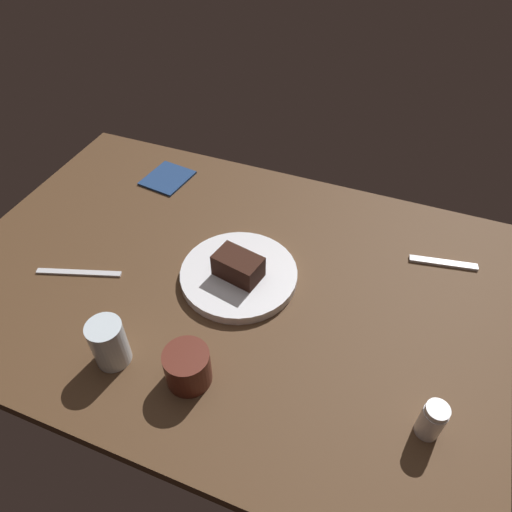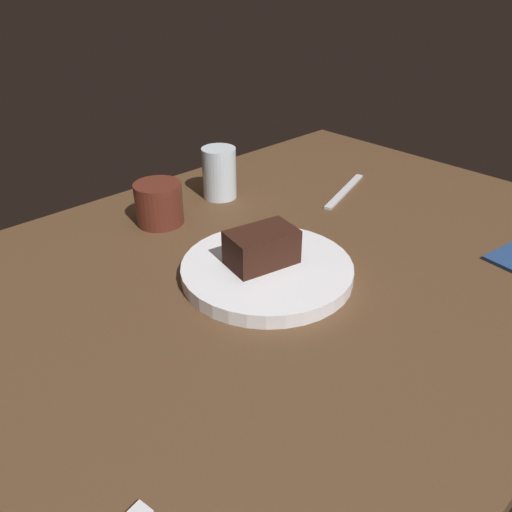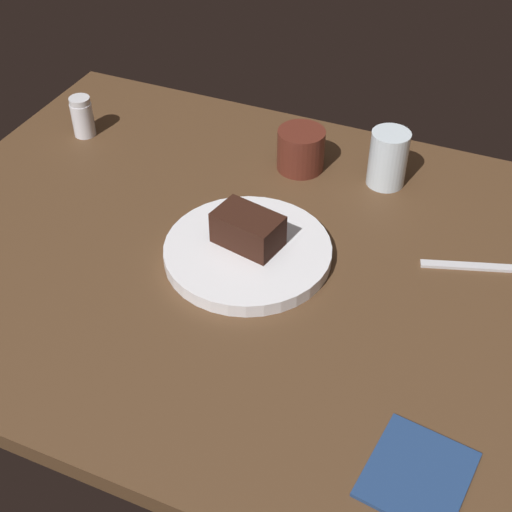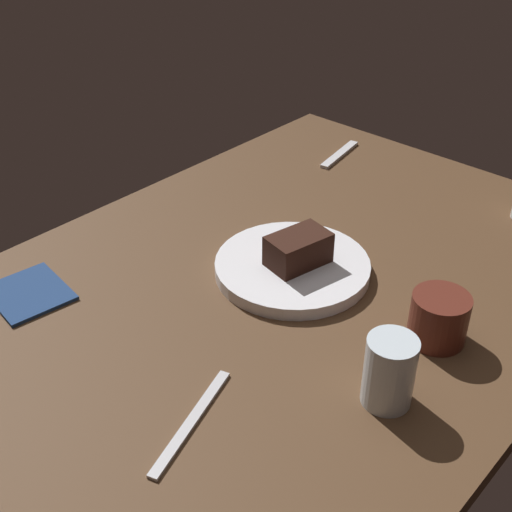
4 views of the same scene
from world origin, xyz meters
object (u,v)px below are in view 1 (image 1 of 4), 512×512
Objects in this scene: water_glass at (109,343)px; folded_napkin at (168,178)px; coffee_cup at (188,367)px; dessert_plate at (239,275)px; dessert_spoon at (443,263)px; chocolate_cake_slice at (239,265)px; butter_knife at (79,273)px; salt_shaker at (432,420)px.

folded_napkin is at bearing -70.92° from water_glass.
coffee_cup is at bearing 122.74° from folded_napkin.
dessert_spoon is at bearing -153.16° from dessert_plate.
folded_napkin is at bearing -39.30° from dessert_plate.
water_glass is (14.01, 27.46, 3.90)cm from dessert_plate.
chocolate_cake_slice is at bearing 119.00° from dessert_plate.
dessert_plate is 1.35× the size of butter_knife.
coffee_cup is 0.56× the size of dessert_spoon.
dessert_spoon is (-41.46, -20.98, -0.73)cm from dessert_plate.
chocolate_cake_slice is 0.80× the size of folded_napkin.
chocolate_cake_slice is at bearing -118.03° from water_glass.
chocolate_cake_slice is 46.89cm from salt_shaker.
folded_napkin is (-0.97, -38.55, 0.05)cm from butter_knife.
coffee_cup is at bearing 92.62° from dessert_plate.
salt_shaker is 0.41× the size of butter_knife.
dessert_plate is 42.37cm from folded_napkin.
folded_napkin reaches higher than butter_knife.
butter_knife is at bearing -38.56° from water_glass.
folded_napkin is (33.97, -52.85, -3.44)cm from coffee_cup.
salt_shaker reaches higher than dessert_plate.
dessert_plate is 3.77cm from chocolate_cake_slice.
coffee_cup reaches higher than dessert_spoon.
coffee_cup reaches higher than folded_napkin.
salt_shaker is at bearing 154.57° from dessert_plate.
dessert_spoon is at bearing -152.37° from chocolate_cake_slice.
butter_knife is at bearing -22.26° from coffee_cup.
dessert_plate is 46.47cm from dessert_spoon.
folded_napkin is at bearing -31.97° from salt_shaker.
dessert_plate is 35.74cm from butter_knife.
chocolate_cake_slice reaches higher than dessert_spoon.
dessert_spoon reaches higher than folded_napkin.
salt_shaker is at bearing -172.87° from water_glass.
dessert_plate is 1.71× the size of dessert_spoon.
salt_shaker reaches higher than coffee_cup.
dessert_plate is at bearing -61.00° from chocolate_cake_slice.
chocolate_cake_slice is 1.29× the size of salt_shaker.
chocolate_cake_slice is at bearing -88.02° from coffee_cup.
coffee_cup reaches higher than dessert_plate.
water_glass reaches higher than dessert_spoon.
butter_knife is (19.75, -15.74, -4.73)cm from water_glass.
dessert_plate is at bearing -163.14° from dessert_spoon.
water_glass is at bearing 62.97° from dessert_plate.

